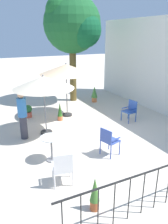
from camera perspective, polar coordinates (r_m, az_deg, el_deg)
The scene contains 13 objects.
ground_plane at distance 8.31m, azimuth 1.10°, elevation -6.05°, with size 60.00×60.00×0.00m, color beige.
shade_tree at distance 12.10m, azimuth -2.82°, elevation 21.76°, with size 3.08×2.93×5.52m.
patio_umbrella_0 at distance 7.97m, azimuth -10.45°, elevation 7.45°, with size 2.19×2.19×2.25m.
patio_umbrella_1 at distance 9.74m, azimuth -4.66°, elevation 10.93°, with size 2.31×2.31×2.42m.
cafe_table_0 at distance 6.62m, azimuth -8.44°, elevation -8.29°, with size 0.64×0.64×0.76m.
patio_chair_0 at distance 5.58m, azimuth -5.53°, elevation -14.00°, with size 0.51×0.56×0.92m.
patio_chair_1 at distance 6.85m, azimuth 6.37°, elevation -7.05°, with size 0.59×0.56×0.90m.
patio_chair_2 at distance 9.67m, azimuth 11.92°, elevation 0.65°, with size 0.55×0.51×0.90m.
potted_plant_0 at distance 12.20m, azimuth 2.71°, elevation 4.78°, with size 0.34×0.34×0.88m.
potted_plant_1 at distance 9.62m, azimuth -6.25°, elevation 0.01°, with size 0.22×0.22×0.81m.
potted_plant_2 at distance 10.28m, azimuth -14.23°, elevation 0.33°, with size 0.35×0.35×0.57m.
potted_plant_3 at distance 4.97m, azimuth 2.80°, elevation -20.30°, with size 0.22×0.22×0.81m.
standing_person at distance 8.03m, azimuth -15.62°, elevation -0.72°, with size 0.39×0.39×1.75m.
Camera 1 is at (6.66, -3.41, 3.61)m, focal length 35.33 mm.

